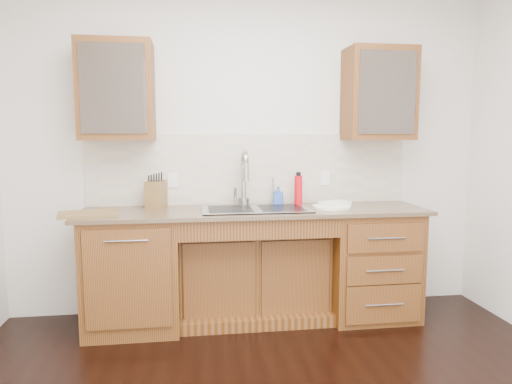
{
  "coord_description": "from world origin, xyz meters",
  "views": [
    {
      "loc": [
        -0.48,
        -2.08,
        1.48
      ],
      "look_at": [
        0.0,
        1.4,
        1.05
      ],
      "focal_mm": 32.0,
      "sensor_mm": 36.0,
      "label": 1
    }
  ],
  "objects": [
    {
      "name": "cup_right_a",
      "position": [
        0.98,
        1.58,
        1.77
      ],
      "size": [
        0.16,
        0.16,
        0.1
      ],
      "primitive_type": "imported",
      "rotation": [
        0.0,
        0.0,
        -0.37
      ],
      "color": "white",
      "rests_on": "upper_cabinet_right"
    },
    {
      "name": "cutting_board",
      "position": [
        -1.25,
        1.34,
        0.92
      ],
      "size": [
        0.47,
        0.37,
        0.02
      ],
      "primitive_type": "cube",
      "rotation": [
        0.0,
        0.0,
        0.23
      ],
      "color": "#A9632F",
      "rests_on": "countertop"
    },
    {
      "name": "base_cabinet_right",
      "position": [
        0.95,
        1.44,
        0.44
      ],
      "size": [
        0.7,
        0.62,
        0.88
      ],
      "primitive_type": "cube",
      "color": "#593014",
      "rests_on": "ground"
    },
    {
      "name": "sink",
      "position": [
        0.0,
        1.41,
        0.83
      ],
      "size": [
        0.84,
        0.46,
        0.19
      ],
      "primitive_type": "cube",
      "color": "#9E9EA5",
      "rests_on": "countertop"
    },
    {
      "name": "cup_left_b",
      "position": [
        -0.97,
        1.58,
        1.77
      ],
      "size": [
        0.12,
        0.12,
        0.1
      ],
      "primitive_type": "imported",
      "rotation": [
        0.0,
        0.0,
        -0.08
      ],
      "color": "white",
      "rests_on": "upper_cabinet_left"
    },
    {
      "name": "plate",
      "position": [
        0.61,
        1.41,
        0.92
      ],
      "size": [
        0.4,
        0.4,
        0.02
      ],
      "primitive_type": "cylinder",
      "rotation": [
        0.0,
        0.0,
        0.41
      ],
      "color": "white",
      "rests_on": "countertop"
    },
    {
      "name": "upper_cabinet_right",
      "position": [
        1.05,
        1.58,
        1.83
      ],
      "size": [
        0.55,
        0.34,
        0.75
      ],
      "primitive_type": "cube",
      "color": "#593014",
      "rests_on": "wall_back"
    },
    {
      "name": "knife_block",
      "position": [
        -0.78,
        1.64,
        1.02
      ],
      "size": [
        0.17,
        0.22,
        0.21
      ],
      "primitive_type": "cube",
      "rotation": [
        0.0,
        0.0,
        -0.32
      ],
      "color": "#AA8444",
      "rests_on": "countertop"
    },
    {
      "name": "filter_tap",
      "position": [
        0.18,
        1.65,
        1.03
      ],
      "size": [
        0.02,
        0.02,
        0.24
      ],
      "primitive_type": "cylinder",
      "color": "#999993",
      "rests_on": "countertop"
    },
    {
      "name": "countertop",
      "position": [
        0.0,
        1.43,
        0.9
      ],
      "size": [
        2.7,
        0.65,
        0.03
      ],
      "primitive_type": "cube",
      "color": "#84705B",
      "rests_on": "base_cabinet_left"
    },
    {
      "name": "outlet_right",
      "position": [
        0.65,
        1.73,
        1.12
      ],
      "size": [
        0.08,
        0.01,
        0.12
      ],
      "primitive_type": "cube",
      "color": "white",
      "rests_on": "backsplash"
    },
    {
      "name": "water_bottle",
      "position": [
        0.38,
        1.58,
        1.03
      ],
      "size": [
        0.07,
        0.07,
        0.25
      ],
      "primitive_type": "cylinder",
      "rotation": [
        0.0,
        0.0,
        -0.11
      ],
      "color": "red",
      "rests_on": "countertop"
    },
    {
      "name": "cup_right_b",
      "position": [
        1.16,
        1.58,
        1.77
      ],
      "size": [
        0.1,
        0.1,
        0.09
      ],
      "primitive_type": "imported",
      "rotation": [
        0.0,
        0.0,
        0.08
      ],
      "color": "white",
      "rests_on": "upper_cabinet_right"
    },
    {
      "name": "base_cabinet_left",
      "position": [
        -0.95,
        1.44,
        0.44
      ],
      "size": [
        0.7,
        0.62,
        0.88
      ],
      "primitive_type": "cube",
      "color": "#593014",
      "rests_on": "ground"
    },
    {
      "name": "faucet",
      "position": [
        -0.07,
        1.64,
        1.11
      ],
      "size": [
        0.04,
        0.04,
        0.4
      ],
      "primitive_type": "cylinder",
      "color": "#999993",
      "rests_on": "countertop"
    },
    {
      "name": "cup_left_a",
      "position": [
        -1.13,
        1.58,
        1.77
      ],
      "size": [
        0.13,
        0.13,
        0.09
      ],
      "primitive_type": "imported",
      "rotation": [
        0.0,
        0.0,
        0.12
      ],
      "color": "white",
      "rests_on": "upper_cabinet_left"
    },
    {
      "name": "dish_towel",
      "position": [
        0.65,
        1.43,
        0.94
      ],
      "size": [
        0.26,
        0.23,
        0.03
      ],
      "primitive_type": "cube",
      "rotation": [
        0.0,
        0.0,
        0.41
      ],
      "color": "silver",
      "rests_on": "plate"
    },
    {
      "name": "soap_bottle",
      "position": [
        0.22,
        1.64,
        0.99
      ],
      "size": [
        0.09,
        0.09,
        0.16
      ],
      "primitive_type": "imported",
      "rotation": [
        0.0,
        0.0,
        -0.29
      ],
      "color": "blue",
      "rests_on": "countertop"
    },
    {
      "name": "base_cabinet_center",
      "position": [
        0.0,
        1.53,
        0.35
      ],
      "size": [
        1.2,
        0.44,
        0.7
      ],
      "primitive_type": "cube",
      "color": "#593014",
      "rests_on": "ground"
    },
    {
      "name": "backsplash",
      "position": [
        0.0,
        1.74,
        1.21
      ],
      "size": [
        2.7,
        0.02,
        0.59
      ],
      "primitive_type": "cube",
      "color": "beige",
      "rests_on": "wall_back"
    },
    {
      "name": "outlet_left",
      "position": [
        -0.65,
        1.73,
        1.12
      ],
      "size": [
        0.08,
        0.01,
        0.12
      ],
      "primitive_type": "cube",
      "color": "white",
      "rests_on": "backsplash"
    },
    {
      "name": "upper_cabinet_left",
      "position": [
        -1.05,
        1.58,
        1.83
      ],
      "size": [
        0.55,
        0.34,
        0.75
      ],
      "primitive_type": "cube",
      "color": "#593014",
      "rests_on": "wall_back"
    },
    {
      "name": "wall_back",
      "position": [
        0.0,
        1.8,
        1.35
      ],
      "size": [
        4.0,
        0.1,
        2.7
      ],
      "primitive_type": "cube",
      "color": "silver",
      "rests_on": "ground"
    }
  ]
}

